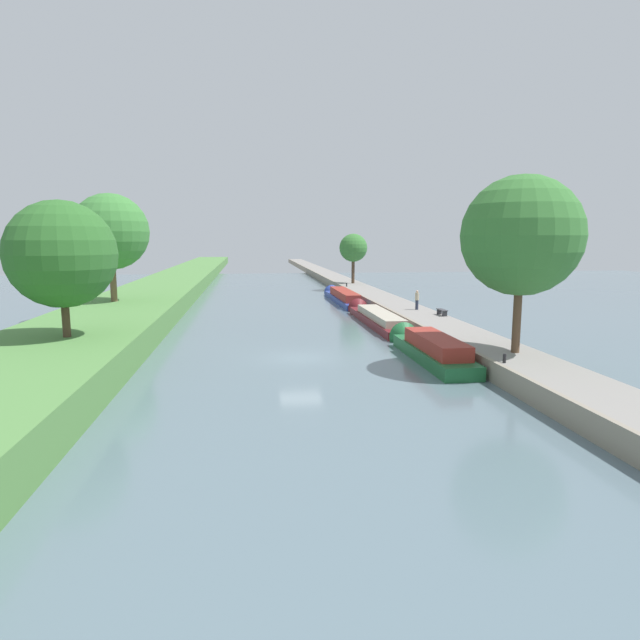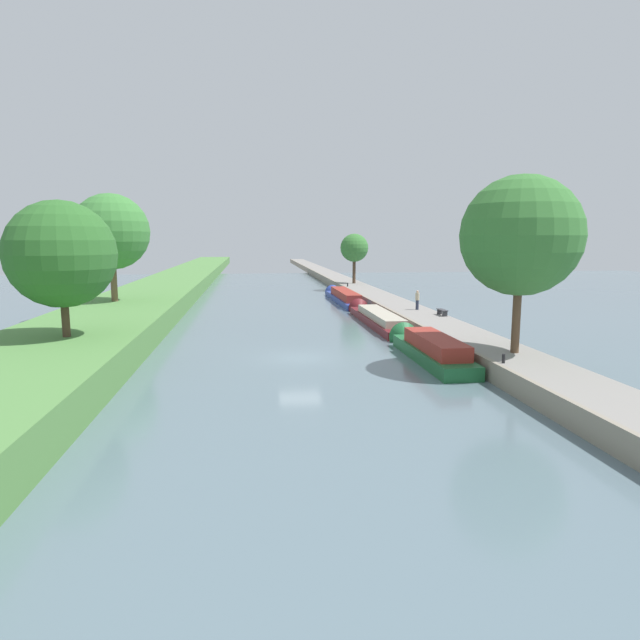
# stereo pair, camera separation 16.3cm
# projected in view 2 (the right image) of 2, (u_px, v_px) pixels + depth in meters

# --- Properties ---
(ground_plane) EXTENTS (160.00, 160.00, 0.00)m
(ground_plane) POSITION_uv_depth(u_px,v_px,m) (300.00, 358.00, 32.06)
(ground_plane) COLOR slate
(left_grassy_bank) EXTENTS (8.31, 260.00, 1.76)m
(left_grassy_bank) POSITION_uv_depth(u_px,v_px,m) (66.00, 349.00, 30.28)
(left_grassy_bank) COLOR #518442
(left_grassy_bank) RESTS_ON ground_plane
(right_towpath) EXTENTS (3.56, 260.00, 1.02)m
(right_towpath) POSITION_uv_depth(u_px,v_px,m) (474.00, 345.00, 33.34)
(right_towpath) COLOR gray
(right_towpath) RESTS_ON ground_plane
(stone_quay) EXTENTS (0.25, 260.00, 1.07)m
(stone_quay) POSITION_uv_depth(u_px,v_px,m) (444.00, 345.00, 33.09)
(stone_quay) COLOR gray
(stone_quay) RESTS_ON ground_plane
(narrowboat_green) EXTENTS (2.10, 10.86, 2.18)m
(narrowboat_green) POSITION_uv_depth(u_px,v_px,m) (428.00, 348.00, 31.83)
(narrowboat_green) COLOR #1E6033
(narrowboat_green) RESTS_ON ground_plane
(narrowboat_maroon) EXTENTS (2.04, 15.52, 1.94)m
(narrowboat_maroon) POSITION_uv_depth(u_px,v_px,m) (376.00, 318.00, 45.16)
(narrowboat_maroon) COLOR maroon
(narrowboat_maroon) RESTS_ON ground_plane
(narrowboat_blue) EXTENTS (1.94, 16.39, 2.03)m
(narrowboat_blue) POSITION_uv_depth(u_px,v_px,m) (343.00, 297.00, 60.61)
(narrowboat_blue) COLOR #283D93
(narrowboat_blue) RESTS_ON ground_plane
(tree_rightbank_near) EXTENTS (6.24, 6.24, 9.29)m
(tree_rightbank_near) POSITION_uv_depth(u_px,v_px,m) (521.00, 236.00, 27.80)
(tree_rightbank_near) COLOR brown
(tree_rightbank_near) RESTS_ON right_towpath
(tree_rightbank_midnear) EXTENTS (3.77, 3.77, 6.69)m
(tree_rightbank_midnear) POSITION_uv_depth(u_px,v_px,m) (354.00, 248.00, 72.67)
(tree_rightbank_midnear) COLOR #4C3828
(tree_rightbank_midnear) RESTS_ON right_towpath
(tree_leftbank_downstream) EXTENTS (5.71, 5.71, 7.31)m
(tree_leftbank_downstream) POSITION_uv_depth(u_px,v_px,m) (61.00, 254.00, 28.58)
(tree_leftbank_downstream) COLOR #4C3828
(tree_leftbank_downstream) RESTS_ON left_grassy_bank
(tree_leftbank_upstream) EXTENTS (6.32, 6.32, 9.02)m
(tree_leftbank_upstream) POSITION_uv_depth(u_px,v_px,m) (111.00, 232.00, 44.96)
(tree_leftbank_upstream) COLOR brown
(tree_leftbank_upstream) RESTS_ON left_grassy_bank
(person_walking) EXTENTS (0.34, 0.34, 1.66)m
(person_walking) POSITION_uv_depth(u_px,v_px,m) (417.00, 300.00, 45.93)
(person_walking) COLOR #282D42
(person_walking) RESTS_ON right_towpath
(mooring_bollard_near) EXTENTS (0.16, 0.16, 0.45)m
(mooring_bollard_near) POSITION_uv_depth(u_px,v_px,m) (504.00, 359.00, 26.23)
(mooring_bollard_near) COLOR black
(mooring_bollard_near) RESTS_ON right_towpath
(mooring_bollard_far) EXTENTS (0.16, 0.16, 0.45)m
(mooring_bollard_far) POSITION_uv_depth(u_px,v_px,m) (348.00, 285.00, 68.42)
(mooring_bollard_far) COLOR black
(mooring_bollard_far) RESTS_ON right_towpath
(park_bench) EXTENTS (0.44, 1.50, 0.47)m
(park_bench) POSITION_uv_depth(u_px,v_px,m) (442.00, 311.00, 42.57)
(park_bench) COLOR #333338
(park_bench) RESTS_ON right_towpath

